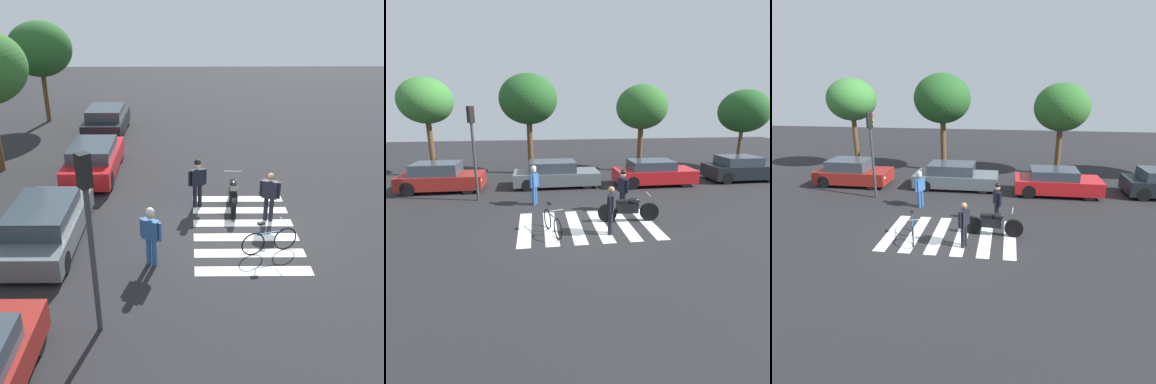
{
  "view_description": "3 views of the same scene",
  "coord_description": "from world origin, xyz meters",
  "views": [
    {
      "loc": [
        -12.58,
        1.76,
        7.13
      ],
      "look_at": [
        0.56,
        1.64,
        1.06
      ],
      "focal_mm": 43.03,
      "sensor_mm": 36.0,
      "label": 1
    },
    {
      "loc": [
        -1.77,
        -10.25,
        4.18
      ],
      "look_at": [
        -0.13,
        1.57,
        0.84
      ],
      "focal_mm": 28.67,
      "sensor_mm": 36.0,
      "label": 2
    },
    {
      "loc": [
        2.03,
        -11.12,
        5.52
      ],
      "look_at": [
        0.29,
        1.7,
        1.19
      ],
      "focal_mm": 30.57,
      "sensor_mm": 36.0,
      "label": 3
    }
  ],
  "objects": [
    {
      "name": "pedestrian_bystander",
      "position": [
        -1.89,
        2.76,
        1.0
      ],
      "size": [
        0.39,
        0.6,
        1.74
      ],
      "color": "#2D5999",
      "rests_on": "ground_plane"
    },
    {
      "name": "street_tree_far",
      "position": [
        5.12,
        9.47,
        4.11
      ],
      "size": [
        3.3,
        3.3,
        5.54
      ],
      "color": "brown",
      "rests_on": "ground_plane"
    },
    {
      "name": "leaning_bicycle",
      "position": [
        -1.3,
        -0.54,
        0.39
      ],
      "size": [
        0.61,
        1.66,
        1.02
      ],
      "color": "black",
      "rests_on": "ground_plane"
    },
    {
      "name": "street_tree_mid",
      "position": [
        -2.1,
        9.47,
        4.57
      ],
      "size": [
        3.54,
        3.54,
        6.1
      ],
      "color": "brown",
      "rests_on": "ground_plane"
    },
    {
      "name": "car_red_convertible",
      "position": [
        4.59,
        5.5,
        0.66
      ],
      "size": [
        4.34,
        1.85,
        1.36
      ],
      "color": "black",
      "rests_on": "ground_plane"
    },
    {
      "name": "ground_plane",
      "position": [
        0.0,
        0.0,
        0.0
      ],
      "size": [
        60.0,
        60.0,
        0.0
      ],
      "primitive_type": "plane",
      "color": "#232326"
    },
    {
      "name": "street_tree_near",
      "position": [
        -8.05,
        9.47,
        4.47
      ],
      "size": [
        3.11,
        3.11,
        5.83
      ],
      "color": "brown",
      "rests_on": "ground_plane"
    },
    {
      "name": "officer_on_foot",
      "position": [
        1.69,
        1.44,
        0.99
      ],
      "size": [
        0.36,
        0.62,
        1.73
      ],
      "color": "black",
      "rests_on": "ground_plane"
    },
    {
      "name": "car_grey_coupe",
      "position": [
        -0.77,
        5.91,
        0.65
      ],
      "size": [
        4.53,
        1.91,
        1.37
      ],
      "color": "black",
      "rests_on": "ground_plane"
    },
    {
      "name": "crosswalk_stripes",
      "position": [
        -0.0,
        0.0,
        0.0
      ],
      "size": [
        4.95,
        3.19,
        0.01
      ],
      "color": "silver",
      "rests_on": "ground_plane"
    },
    {
      "name": "officer_by_motorcycle",
      "position": [
        0.64,
        -0.83,
        0.94
      ],
      "size": [
        0.35,
        0.63,
        1.66
      ],
      "color": "black",
      "rests_on": "ground_plane"
    },
    {
      "name": "police_motorcycle",
      "position": [
        1.58,
        0.23,
        0.48
      ],
      "size": [
        2.3,
        0.62,
        1.07
      ],
      "color": "black",
      "rests_on": "ground_plane"
    },
    {
      "name": "traffic_light_pole",
      "position": [
        -4.46,
        3.75,
        2.82
      ],
      "size": [
        0.35,
        0.34,
        4.19
      ],
      "color": "#38383D",
      "rests_on": "ground_plane"
    },
    {
      "name": "car_maroon_wagon",
      "position": [
        -6.6,
        5.76,
        0.69
      ],
      "size": [
        4.08,
        1.91,
        1.45
      ],
      "color": "black",
      "rests_on": "ground_plane"
    }
  ]
}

